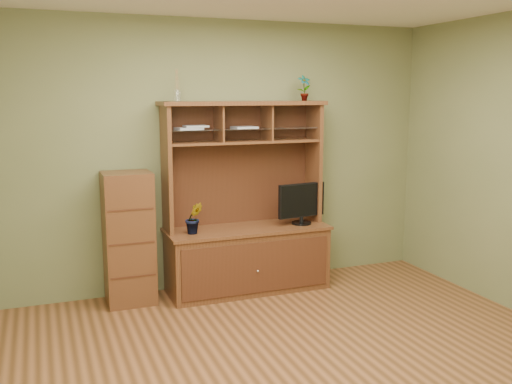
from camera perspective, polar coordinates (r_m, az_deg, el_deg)
room at (r=3.99m, az=5.48°, el=0.79°), size 4.54×4.04×2.74m
media_hutch at (r=5.77m, az=-0.97°, el=-4.73°), size 1.66×0.61×1.90m
monitor at (r=5.84m, az=4.59°, el=-1.08°), size 0.53×0.20×0.42m
orchid_plant at (r=5.47m, az=-6.22°, el=-2.60°), size 0.18×0.15×0.31m
top_plant at (r=5.92m, az=4.84°, el=10.34°), size 0.14×0.10×0.26m
reed_diffuser at (r=5.47m, az=-7.90°, el=10.20°), size 0.06×0.06×0.30m
magazines at (r=5.56m, az=-4.70°, el=6.45°), size 0.82×0.21×0.04m
side_cabinet at (r=5.52m, az=-12.61°, el=-4.53°), size 0.45×0.41×1.26m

